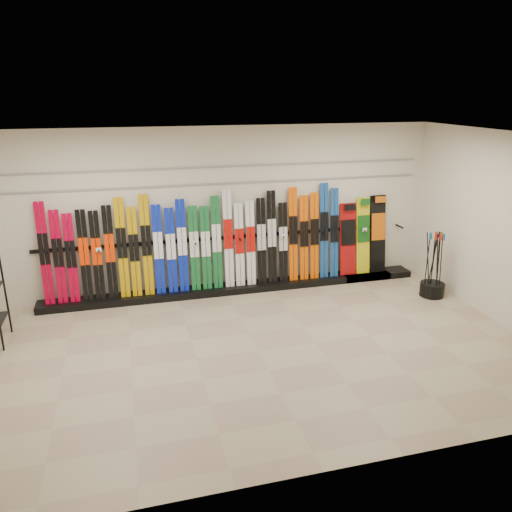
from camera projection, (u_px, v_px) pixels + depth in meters
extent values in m
plane|color=tan|center=(258.00, 351.00, 7.21)|extent=(8.00, 8.00, 0.00)
plane|color=beige|center=(222.00, 211.00, 9.02)|extent=(8.00, 0.00, 8.00)
plane|color=beige|center=(507.00, 232.00, 7.71)|extent=(0.00, 5.00, 5.00)
plane|color=silver|center=(258.00, 139.00, 6.26)|extent=(8.00, 8.00, 0.00)
cube|color=black|center=(238.00, 288.00, 9.33)|extent=(8.00, 0.40, 0.12)
cube|color=#B30024|center=(45.00, 254.00, 8.28)|extent=(0.17, 0.20, 1.74)
cube|color=#B30024|center=(58.00, 257.00, 8.35)|extent=(0.17, 0.19, 1.60)
cube|color=#B30024|center=(71.00, 258.00, 8.40)|extent=(0.17, 0.18, 1.52)
cube|color=black|center=(84.00, 256.00, 8.45)|extent=(0.17, 0.18, 1.58)
cube|color=black|center=(97.00, 256.00, 8.50)|extent=(0.17, 0.18, 1.55)
cube|color=black|center=(110.00, 252.00, 8.55)|extent=(0.17, 0.19, 1.62)
cube|color=#BE9005|center=(122.00, 248.00, 8.58)|extent=(0.17, 0.20, 1.75)
cube|color=#BE9005|center=(134.00, 252.00, 8.65)|extent=(0.17, 0.18, 1.57)
cube|color=#BE9005|center=(146.00, 245.00, 8.68)|extent=(0.17, 0.21, 1.78)
cube|color=#0B22B3|center=(159.00, 250.00, 8.75)|extent=(0.17, 0.19, 1.59)
cube|color=#0B22B3|center=(171.00, 251.00, 8.81)|extent=(0.17, 0.18, 1.52)
cube|color=#0B22B3|center=(182.00, 246.00, 8.85)|extent=(0.17, 0.19, 1.66)
cube|color=#14652D|center=(194.00, 249.00, 8.91)|extent=(0.17, 0.18, 1.53)
cube|color=#14652D|center=(206.00, 248.00, 8.96)|extent=(0.17, 0.18, 1.52)
cube|color=#14652D|center=(217.00, 243.00, 8.99)|extent=(0.17, 0.20, 1.69)
cube|color=silver|center=(228.00, 239.00, 9.04)|extent=(0.17, 0.21, 1.79)
cube|color=silver|center=(239.00, 245.00, 9.11)|extent=(0.17, 0.18, 1.53)
cube|color=silver|center=(251.00, 243.00, 9.16)|extent=(0.17, 0.18, 1.57)
cube|color=black|center=(261.00, 241.00, 9.21)|extent=(0.17, 0.19, 1.60)
cube|color=black|center=(272.00, 237.00, 9.24)|extent=(0.17, 0.20, 1.73)
cube|color=black|center=(283.00, 243.00, 9.32)|extent=(0.17, 0.18, 1.50)
cube|color=#E25302|center=(293.00, 235.00, 9.34)|extent=(0.17, 0.20, 1.77)
cube|color=#E25302|center=(304.00, 238.00, 9.41)|extent=(0.17, 0.19, 1.61)
cube|color=#E25302|center=(314.00, 236.00, 9.46)|extent=(0.17, 0.19, 1.65)
cube|color=navy|center=(324.00, 231.00, 9.49)|extent=(0.17, 0.21, 1.82)
cube|color=navy|center=(334.00, 233.00, 9.55)|extent=(0.17, 0.20, 1.71)
cube|color=#990C0C|center=(348.00, 239.00, 9.70)|extent=(0.33, 0.22, 1.40)
cube|color=gold|center=(363.00, 236.00, 9.77)|extent=(0.28, 0.23, 1.49)
cube|color=black|center=(378.00, 234.00, 9.84)|extent=(0.33, 0.23, 1.52)
cylinder|color=black|center=(432.00, 289.00, 9.09)|extent=(0.43, 0.43, 0.25)
cylinder|color=black|center=(437.00, 266.00, 8.86)|extent=(0.13, 0.03, 1.18)
cylinder|color=black|center=(438.00, 265.00, 8.88)|extent=(0.06, 0.15, 1.17)
cylinder|color=black|center=(441.00, 266.00, 8.86)|extent=(0.03, 0.10, 1.18)
cylinder|color=black|center=(438.00, 263.00, 8.99)|extent=(0.06, 0.08, 1.18)
cylinder|color=black|center=(433.00, 264.00, 8.95)|extent=(0.03, 0.08, 1.18)
cylinder|color=black|center=(432.00, 264.00, 8.96)|extent=(0.15, 0.03, 1.17)
cylinder|color=black|center=(427.00, 265.00, 8.91)|extent=(0.02, 0.03, 1.18)
cylinder|color=black|center=(428.00, 264.00, 8.94)|extent=(0.11, 0.16, 1.17)
cylinder|color=black|center=(433.00, 264.00, 8.96)|extent=(0.09, 0.10, 1.18)
cube|color=gray|center=(222.00, 184.00, 8.85)|extent=(7.60, 0.02, 0.03)
cube|color=gray|center=(221.00, 167.00, 8.75)|extent=(7.60, 0.02, 0.03)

